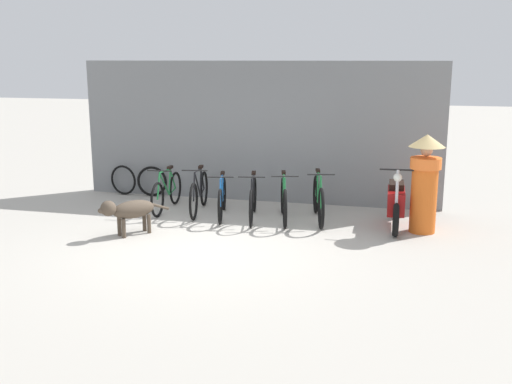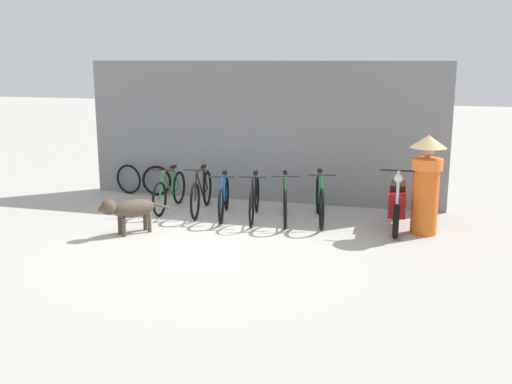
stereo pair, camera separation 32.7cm
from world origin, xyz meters
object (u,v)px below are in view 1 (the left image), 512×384
Objects in this scene: motorcycle at (396,202)px; person_in_robes at (425,179)px; bicycle_3 at (253,200)px; stray_dog at (129,210)px; bicycle_2 at (222,199)px; bicycle_4 at (284,201)px; spare_tire_right at (123,180)px; bicycle_0 at (167,192)px; bicycle_1 at (199,193)px; bicycle_5 at (318,200)px; spare_tire_left at (152,181)px.

motorcycle is 0.68m from person_in_robes.
bicycle_3 is 2.22m from stray_dog.
bicycle_4 reaches higher than bicycle_2.
person_in_robes reaches higher than bicycle_4.
bicycle_2 reaches higher than spare_tire_right.
bicycle_4 reaches higher than bicycle_0.
bicycle_2 is at bearing -25.56° from spare_tire_right.
person_in_robes is (3.98, -0.33, 0.52)m from bicycle_1.
bicycle_0 is at bearing -99.52° from bicycle_1.
bicycle_0 is 0.95× the size of bicycle_5.
bicycle_4 reaches higher than bicycle_1.
bicycle_0 is 1.03× the size of bicycle_2.
bicycle_5 is 1.69× the size of stray_dog.
motorcycle is at bearing 82.07° from bicycle_3.
bicycle_2 is at bearing -103.14° from bicycle_4.
bicycle_5 is at bearing -13.76° from spare_tire_right.
stray_dog is at bearing -50.27° from bicycle_2.
bicycle_1 is 1.71m from spare_tire_left.
bicycle_4 is 2.63× the size of spare_tire_right.
stray_dog is (-4.14, -1.58, 0.00)m from motorcycle.
bicycle_1 is at bearing -124.62° from bicycle_2.
bicycle_1 is 1.11m from bicycle_3.
bicycle_5 is at bearing 158.69° from stray_dog.
spare_tire_left is (-2.46, 1.23, -0.04)m from bicycle_3.
person_in_robes is at bearing 76.90° from bicycle_3.
bicycle_1 is 0.96× the size of motorcycle.
bicycle_2 is 2.81m from spare_tire_right.
bicycle_4 is 0.61m from bicycle_5.
stray_dog is 0.64× the size of person_in_robes.
spare_tire_left reaches higher than stray_dog.
spare_tire_left is at bearing -136.13° from bicycle_2.
motorcycle is (3.03, 0.11, 0.09)m from bicycle_2.
bicycle_3 is at bearing 74.25° from bicycle_2.
bicycle_5 is at bearing -94.61° from motorcycle.
motorcycle is at bearing -12.63° from spare_tire_left.
bicycle_4 reaches higher than spare_tire_right.
bicycle_1 reaches higher than stray_dog.
spare_tire_right is at bearing -125.65° from bicycle_1.
bicycle_2 is 1.00× the size of person_in_robes.
spare_tire_right is at bearing -129.01° from bicycle_2.
bicycle_1 is at bearing -161.33° from stray_dog.
spare_tire_left is at bearing -125.33° from stray_dog.
stray_dog is 1.62× the size of spare_tire_left.
bicycle_5 reaches higher than bicycle_1.
bicycle_3 is 2.76m from spare_tire_left.
bicycle_1 is 3.54m from motorcycle.
bicycle_1 is 2.77× the size of spare_tire_right.
spare_tire_right is (-3.66, 1.20, -0.04)m from bicycle_4.
bicycle_3 is at bearing 79.46° from bicycle_0.
bicycle_4 is (0.55, 0.03, 0.00)m from bicycle_3.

